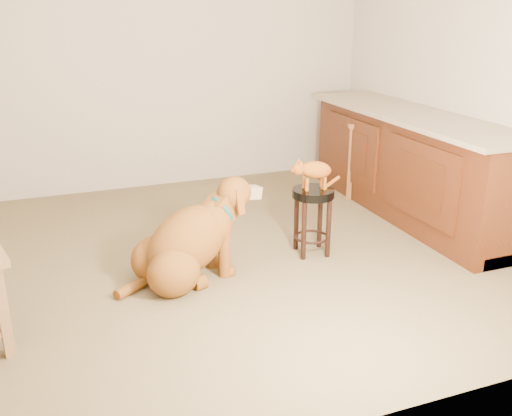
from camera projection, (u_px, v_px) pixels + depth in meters
name	position (u px, v px, depth m)	size (l,w,h in m)	color
floor	(217.00, 257.00, 4.40)	(4.50, 4.00, 0.01)	brown
room_shell	(211.00, 30.00, 3.83)	(4.54, 4.04, 2.62)	beige
cabinet_run	(411.00, 167.00, 5.16)	(0.70, 2.56, 0.94)	#4D220D
padded_stool	(313.00, 208.00, 4.34)	(0.32, 0.32, 0.52)	black
wood_stool	(366.00, 157.00, 5.69)	(0.55, 0.55, 0.76)	brown
golden_retriever	(189.00, 243.00, 3.95)	(1.15, 0.64, 0.74)	brown
tabby_kitten	(313.00, 171.00, 4.24)	(0.43, 0.16, 0.26)	#8E430E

